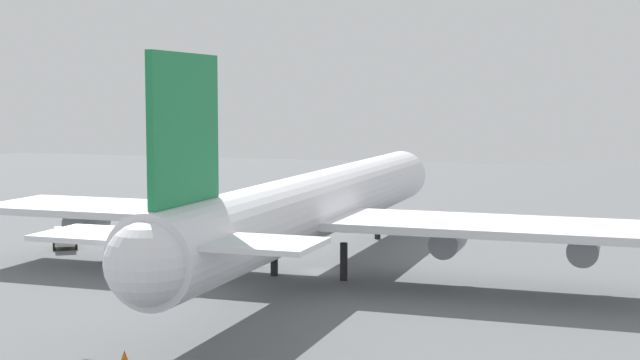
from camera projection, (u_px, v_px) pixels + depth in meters
name	position (u px, v px, depth m)	size (l,w,h in m)	color
ground_plane	(320.00, 271.00, 86.71)	(285.26, 285.26, 0.00)	slate
cargo_airplane	(318.00, 205.00, 85.66)	(71.32, 66.28, 19.63)	silver
cargo_loader	(65.00, 237.00, 99.76)	(4.58, 4.09, 2.55)	silver
safety_cone_nose	(407.00, 223.00, 116.62)	(0.58, 0.58, 0.83)	orange
safety_cone_tail	(124.00, 356.00, 57.12)	(0.56, 0.56, 0.80)	orange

